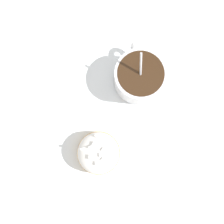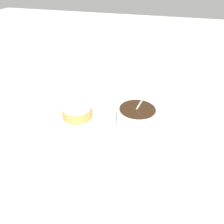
% 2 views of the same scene
% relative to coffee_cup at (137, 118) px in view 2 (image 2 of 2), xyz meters
% --- Properties ---
extents(ground_plane, '(3.00, 3.00, 0.00)m').
position_rel_coffee_cup_xyz_m(ground_plane, '(-0.08, 0.00, -0.03)').
color(ground_plane, silver).
extents(paper_napkin, '(0.35, 0.33, 0.00)m').
position_rel_coffee_cup_xyz_m(paper_napkin, '(-0.08, 0.00, -0.03)').
color(paper_napkin, white).
rests_on(paper_napkin, ground_plane).
extents(coffee_cup, '(0.10, 0.10, 0.10)m').
position_rel_coffee_cup_xyz_m(coffee_cup, '(0.00, 0.00, 0.00)').
color(coffee_cup, white).
rests_on(coffee_cup, paper_napkin).
extents(frosted_pastry, '(0.08, 0.08, 0.05)m').
position_rel_coffee_cup_xyz_m(frosted_pastry, '(-0.16, 0.01, -0.01)').
color(frosted_pastry, '#D19347').
rests_on(frosted_pastry, paper_napkin).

